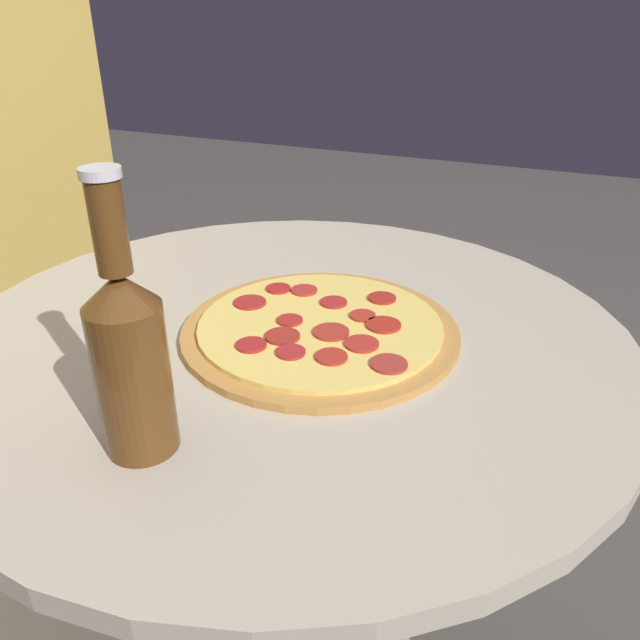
# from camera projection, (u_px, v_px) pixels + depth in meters

# --- Properties ---
(table) EXTENTS (0.86, 0.86, 0.70)m
(table) POSITION_uv_depth(u_px,v_px,m) (292.00, 430.00, 0.87)
(table) COLOR #B2A893
(table) RESTS_ON ground_plane
(pizza) EXTENTS (0.34, 0.34, 0.02)m
(pizza) POSITION_uv_depth(u_px,v_px,m) (320.00, 329.00, 0.78)
(pizza) COLOR #B77F3D
(pizza) RESTS_ON table
(beer_bottle) EXTENTS (0.07, 0.07, 0.26)m
(beer_bottle) POSITION_uv_depth(u_px,v_px,m) (130.00, 355.00, 0.54)
(beer_bottle) COLOR #563314
(beer_bottle) RESTS_ON table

